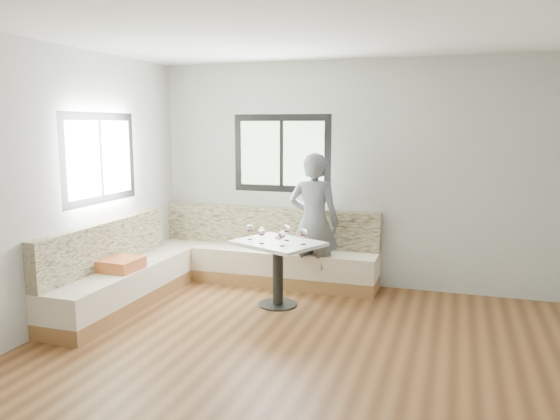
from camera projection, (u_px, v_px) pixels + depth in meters
The scene contains 10 objects.
room at pixel (286, 198), 4.53m from camera, with size 5.01×5.01×2.81m.
banquette at pixel (206, 265), 6.61m from camera, with size 2.90×2.80×0.95m.
table at pixel (278, 258), 6.07m from camera, with size 1.10×1.00×0.73m.
person at pixel (314, 222), 6.60m from camera, with size 0.62×0.41×1.69m, color #5B5F63.
olive_ramekin at pixel (279, 237), 6.19m from camera, with size 0.09×0.09×0.03m.
wine_glass_a at pixel (250, 228), 6.12m from camera, with size 0.08×0.08×0.18m.
wine_glass_b at pixel (262, 232), 5.91m from camera, with size 0.08×0.08×0.18m.
wine_glass_c at pixel (282, 234), 5.78m from camera, with size 0.08×0.08×0.18m.
wine_glass_d at pixel (287, 229), 6.07m from camera, with size 0.08×0.08×0.18m.
wine_glass_e at pixel (303, 233), 5.87m from camera, with size 0.08×0.08×0.18m.
Camera 1 is at (1.27, -4.20, 2.01)m, focal length 35.00 mm.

